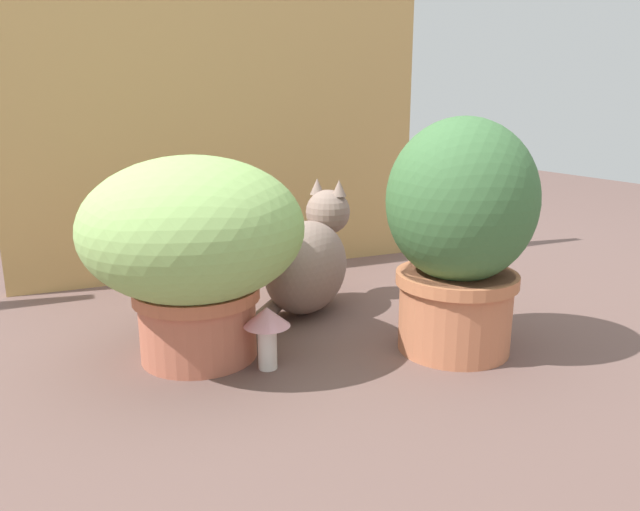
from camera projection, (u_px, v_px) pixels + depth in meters
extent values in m
plane|color=brown|center=(253.00, 350.00, 1.20)|extent=(6.00, 6.00, 0.00)
cube|color=tan|center=(225.00, 119.00, 1.67)|extent=(1.20, 0.03, 0.89)
cylinder|color=#B4634B|center=(198.00, 322.00, 1.16)|extent=(0.23, 0.23, 0.14)
cylinder|color=#B76345|center=(197.00, 293.00, 1.14)|extent=(0.24, 0.24, 0.02)
ellipsoid|color=#88B15F|center=(193.00, 228.00, 1.11)|extent=(0.42, 0.42, 0.27)
cylinder|color=#BE6F4B|center=(455.00, 311.00, 1.19)|extent=(0.22, 0.22, 0.16)
cylinder|color=#BC6E48|center=(457.00, 278.00, 1.17)|extent=(0.24, 0.24, 0.02)
ellipsoid|color=#3C683A|center=(461.00, 201.00, 1.13)|extent=(0.29, 0.29, 0.32)
ellipsoid|color=gray|center=(306.00, 267.00, 1.40)|extent=(0.31, 0.29, 0.22)
ellipsoid|color=#BC9C8F|center=(325.00, 262.00, 1.48)|extent=(0.12, 0.12, 0.11)
sphere|color=gray|center=(328.00, 212.00, 1.46)|extent=(0.15, 0.15, 0.11)
cone|color=gray|center=(317.00, 186.00, 1.46)|extent=(0.05, 0.05, 0.04)
cone|color=gray|center=(339.00, 188.00, 1.44)|extent=(0.05, 0.05, 0.04)
cylinder|color=gray|center=(265.00, 315.00, 1.34)|extent=(0.17, 0.14, 0.07)
cylinder|color=silver|center=(268.00, 347.00, 1.11)|extent=(0.04, 0.04, 0.09)
cone|color=pink|center=(267.00, 316.00, 1.09)|extent=(0.09, 0.09, 0.04)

